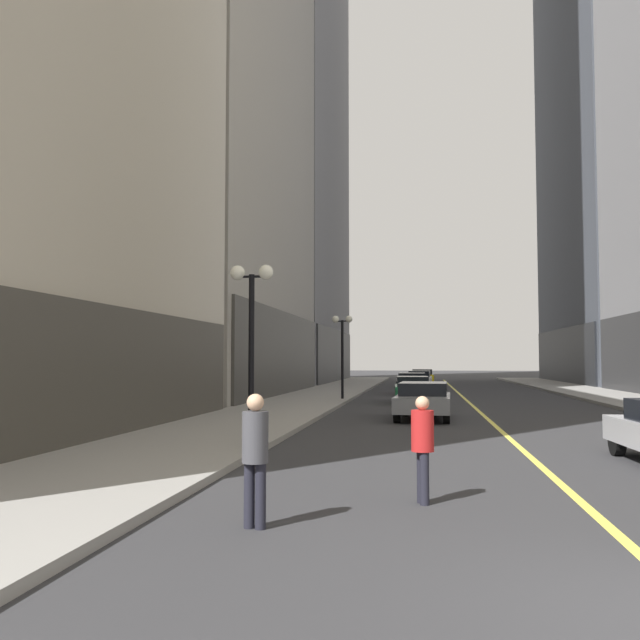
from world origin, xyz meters
TOP-DOWN VIEW (x-y plane):
  - ground_plane at (0.00, 35.00)m, footprint 200.00×200.00m
  - sidewalk_left at (-8.25, 35.00)m, footprint 4.50×78.00m
  - sidewalk_right at (8.25, 35.00)m, footprint 4.50×78.00m
  - lane_centre_stripe at (0.00, 35.00)m, footprint 0.16×70.00m
  - building_right_far at (16.33, 60.00)m, footprint 11.85×26.00m
  - car_grey at (-2.30, 19.55)m, footprint 2.09×4.72m
  - car_green at (-2.81, 28.93)m, footprint 1.90×4.22m
  - car_black at (-2.96, 38.20)m, footprint 1.85×4.06m
  - car_white at (-2.51, 46.88)m, footprint 1.92×4.35m
  - car_yellow at (-2.31, 55.83)m, footprint 2.04×4.54m
  - pedestrian_in_red_jacket at (-2.36, 4.57)m, footprint 0.42×0.42m
  - pedestrian_with_orange_bag at (-4.48, 2.74)m, footprint 0.41×0.41m
  - street_lamp_left_near at (-6.40, 10.23)m, footprint 1.06×0.36m
  - street_lamp_left_far at (-6.40, 29.62)m, footprint 1.06×0.36m

SIDE VIEW (x-z plane):
  - ground_plane at x=0.00m, z-range 0.00..0.00m
  - lane_centre_stripe at x=0.00m, z-range 0.00..0.01m
  - sidewalk_left at x=-8.25m, z-range 0.00..0.15m
  - sidewalk_right at x=8.25m, z-range 0.00..0.15m
  - car_green at x=-2.81m, z-range 0.06..1.38m
  - car_white at x=-2.51m, z-range 0.06..1.38m
  - car_black at x=-2.96m, z-range 0.06..1.38m
  - car_yellow at x=-2.31m, z-range 0.06..1.38m
  - car_grey at x=-2.30m, z-range 0.06..1.38m
  - pedestrian_in_red_jacket at x=-2.36m, z-range 0.13..1.73m
  - pedestrian_with_orange_bag at x=-4.48m, z-range 0.14..1.85m
  - street_lamp_left_near at x=-6.40m, z-range 1.04..5.47m
  - street_lamp_left_far at x=-6.40m, z-range 1.04..5.47m
  - building_right_far at x=16.33m, z-range -0.09..59.77m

